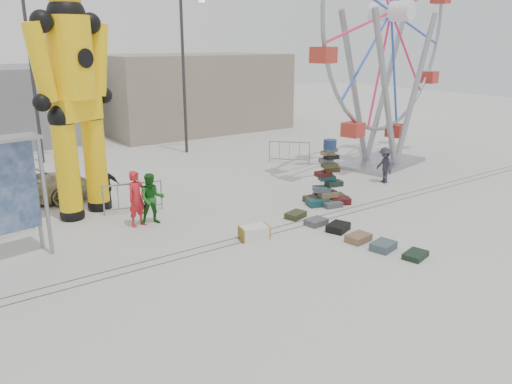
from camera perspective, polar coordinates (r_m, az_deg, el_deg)
ground at (r=15.56m, az=4.77°, el=-5.07°), size 90.00×90.00×0.00m
track_line_near at (r=15.99m, az=3.38°, el=-4.41°), size 40.00×0.04×0.01m
track_line_far at (r=16.28m, az=2.50°, el=-4.00°), size 40.00×0.04×0.01m
building_right at (r=35.21m, az=-7.62°, el=11.28°), size 12.00×8.00×5.00m
lamp_post_right at (r=27.07m, az=-8.12°, el=13.87°), size 1.41×0.25×8.00m
lamp_post_left at (r=26.59m, az=-24.05°, el=12.58°), size 1.41×0.25×8.00m
suitcase_tower at (r=18.65m, az=8.17°, el=0.72°), size 1.87×1.54×2.41m
crash_test_dummy at (r=17.62m, az=-20.06°, el=10.73°), size 3.12×1.76×8.01m
ferris_wheel at (r=24.70m, az=15.03°, el=17.16°), size 10.62×3.52×12.55m
steamer_trunk at (r=15.23m, az=-0.21°, el=-4.67°), size 0.97×0.69×0.41m
row_case_0 at (r=17.13m, az=4.54°, el=-2.63°), size 0.82×0.66×0.20m
row_case_1 at (r=16.55m, az=6.89°, el=-3.40°), size 0.72×0.57×0.20m
row_case_2 at (r=16.12m, az=9.38°, el=-4.00°), size 0.90×0.79×0.24m
row_case_3 at (r=15.41m, az=11.62°, el=-5.16°), size 0.81×0.61×0.22m
row_case_4 at (r=14.97m, az=14.35°, el=-6.00°), size 0.83×0.70×0.23m
row_case_5 at (r=14.69m, az=17.76°, el=-6.88°), size 0.85×0.67×0.16m
barricade_dummy_b at (r=17.01m, az=-27.09°, el=-3.03°), size 1.92×0.77×1.10m
barricade_dummy_c at (r=18.00m, az=-13.89°, el=-0.61°), size 1.96×0.59×1.10m
barricade_wheel_front at (r=21.73m, az=8.08°, el=2.69°), size 1.32×1.63×1.10m
barricade_wheel_back at (r=24.83m, az=3.82°, el=4.58°), size 1.46×1.51×1.10m
pedestrian_red at (r=16.57m, az=-13.48°, el=-0.74°), size 0.78×0.64×1.84m
pedestrian_green at (r=16.65m, az=-11.82°, el=-0.77°), size 1.00×0.89×1.71m
pedestrian_black at (r=18.65m, az=-16.78°, el=0.61°), size 1.01×0.56×1.63m
pedestrian_grey at (r=21.90m, az=14.48°, el=3.00°), size 0.80×1.10×1.52m
parked_suv at (r=20.42m, az=-24.82°, el=0.64°), size 5.09×3.48×1.29m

